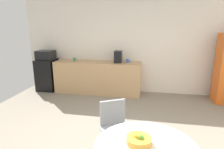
# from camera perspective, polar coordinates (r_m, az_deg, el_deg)

# --- Properties ---
(wall_back) EXTENTS (6.00, 0.10, 2.60)m
(wall_back) POSITION_cam_1_polar(r_m,az_deg,el_deg) (5.41, 4.78, 8.41)
(wall_back) COLOR silver
(wall_back) RESTS_ON ground_plane
(counter_block) EXTENTS (2.41, 0.60, 0.90)m
(counter_block) POSITION_cam_1_polar(r_m,az_deg,el_deg) (5.37, -4.27, -0.88)
(counter_block) COLOR tan
(counter_block) RESTS_ON ground_plane
(mini_fridge) EXTENTS (0.54, 0.54, 0.92)m
(mini_fridge) POSITION_cam_1_polar(r_m,az_deg,el_deg) (5.94, -18.95, -0.04)
(mini_fridge) COLOR black
(mini_fridge) RESTS_ON ground_plane
(microwave) EXTENTS (0.48, 0.38, 0.26)m
(microwave) POSITION_cam_1_polar(r_m,az_deg,el_deg) (5.83, -19.42, 5.58)
(microwave) COLOR black
(microwave) RESTS_ON mini_fridge
(chair_gray) EXTENTS (0.57, 0.57, 0.83)m
(chair_gray) POSITION_cam_1_polar(r_m,az_deg,el_deg) (2.81, 0.78, -14.30)
(chair_gray) COLOR silver
(chair_gray) RESTS_ON ground_plane
(fruit_bowl) EXTENTS (0.25, 0.25, 0.11)m
(fruit_bowl) POSITION_cam_1_polar(r_m,az_deg,el_deg) (1.98, 8.08, -18.94)
(fruit_bowl) COLOR gold
(fruit_bowl) RESTS_ON round_table
(mug_white) EXTENTS (0.13, 0.08, 0.09)m
(mug_white) POSITION_cam_1_polar(r_m,az_deg,el_deg) (5.47, -11.26, 4.52)
(mug_white) COLOR #338C59
(mug_white) RESTS_ON counter_block
(mug_green) EXTENTS (0.13, 0.08, 0.09)m
(mug_green) POSITION_cam_1_polar(r_m,az_deg,el_deg) (5.16, 4.75, 4.15)
(mug_green) COLOR #3F66BF
(mug_green) RESTS_ON counter_block
(coffee_maker) EXTENTS (0.20, 0.24, 0.32)m
(coffee_maker) POSITION_cam_1_polar(r_m,az_deg,el_deg) (5.13, 1.89, 5.40)
(coffee_maker) COLOR black
(coffee_maker) RESTS_ON counter_block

